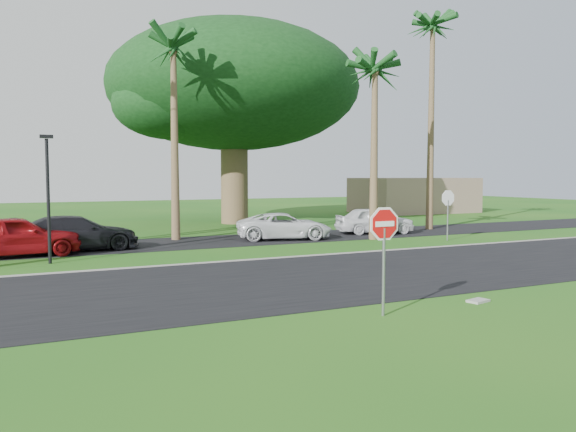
# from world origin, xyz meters

# --- Properties ---
(ground) EXTENTS (120.00, 120.00, 0.00)m
(ground) POSITION_xyz_m (0.00, 0.00, 0.00)
(ground) COLOR #185214
(ground) RESTS_ON ground
(road) EXTENTS (120.00, 8.00, 0.02)m
(road) POSITION_xyz_m (0.00, 2.00, 0.01)
(road) COLOR black
(road) RESTS_ON ground
(parking_strip) EXTENTS (120.00, 5.00, 0.02)m
(parking_strip) POSITION_xyz_m (0.00, 12.50, 0.01)
(parking_strip) COLOR black
(parking_strip) RESTS_ON ground
(curb) EXTENTS (120.00, 0.12, 0.06)m
(curb) POSITION_xyz_m (0.00, 6.05, 0.03)
(curb) COLOR gray
(curb) RESTS_ON ground
(stop_sign_near) EXTENTS (1.05, 0.07, 2.62)m
(stop_sign_near) POSITION_xyz_m (0.50, -3.00, 1.77)
(stop_sign_near) COLOR gray
(stop_sign_near) RESTS_ON ground
(stop_sign_far) EXTENTS (1.05, 0.07, 2.62)m
(stop_sign_far) POSITION_xyz_m (12.00, 8.00, 1.77)
(stop_sign_far) COLOR gray
(stop_sign_far) RESTS_ON ground
(palm_center) EXTENTS (5.00, 5.00, 10.50)m
(palm_center) POSITION_xyz_m (0.00, 14.00, 9.16)
(palm_center) COLOR brown
(palm_center) RESTS_ON ground
(palm_right_near) EXTENTS (5.00, 5.00, 9.50)m
(palm_right_near) POSITION_xyz_m (9.00, 10.00, 8.19)
(palm_right_near) COLOR brown
(palm_right_near) RESTS_ON ground
(palm_right_far) EXTENTS (5.00, 5.00, 13.00)m
(palm_right_far) POSITION_xyz_m (15.00, 13.00, 11.58)
(palm_right_far) COLOR brown
(palm_right_far) RESTS_ON ground
(canopy_tree) EXTENTS (16.50, 16.50, 13.12)m
(canopy_tree) POSITION_xyz_m (6.00, 22.00, 8.95)
(canopy_tree) COLOR brown
(canopy_tree) RESTS_ON ground
(streetlight_right) EXTENTS (0.45, 0.25, 4.64)m
(streetlight_right) POSITION_xyz_m (-6.00, 8.50, 2.65)
(streetlight_right) COLOR black
(streetlight_right) RESTS_ON ground
(building_far) EXTENTS (10.00, 6.00, 3.00)m
(building_far) POSITION_xyz_m (24.00, 26.00, 1.50)
(building_far) COLOR gray
(building_far) RESTS_ON ground
(car_red) EXTENTS (4.91, 2.31, 1.63)m
(car_red) POSITION_xyz_m (-7.10, 10.82, 0.81)
(car_red) COLOR maroon
(car_red) RESTS_ON ground
(car_dark) EXTENTS (5.14, 2.18, 1.48)m
(car_dark) POSITION_xyz_m (-4.83, 11.74, 0.74)
(car_dark) COLOR black
(car_dark) RESTS_ON ground
(car_minivan) EXTENTS (5.13, 3.31, 1.31)m
(car_minivan) POSITION_xyz_m (4.93, 11.82, 0.66)
(car_minivan) COLOR silver
(car_minivan) RESTS_ON ground
(car_pickup) EXTENTS (4.56, 2.66, 1.46)m
(car_pickup) POSITION_xyz_m (10.61, 12.26, 0.73)
(car_pickup) COLOR white
(car_pickup) RESTS_ON ground
(utility_slab) EXTENTS (0.61, 0.46, 0.06)m
(utility_slab) POSITION_xyz_m (3.48, -2.87, 0.03)
(utility_slab) COLOR gray
(utility_slab) RESTS_ON ground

